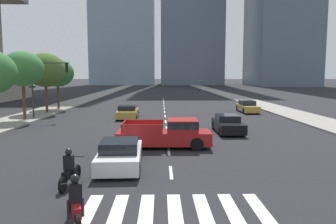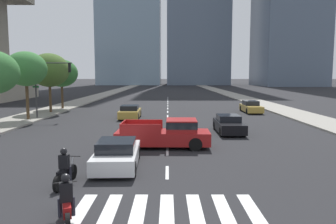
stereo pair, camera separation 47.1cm
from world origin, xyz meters
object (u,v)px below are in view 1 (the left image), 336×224
Objects in this scene: motorcycle_trailing at (70,171)px; motorcycle_third at (75,204)px; sedan_black_3 at (228,124)px; traffic_signal_far at (46,78)px; pickup_truck at (168,134)px; sedan_white_0 at (120,154)px; street_tree_fourth at (57,73)px; sedan_gold_1 at (247,107)px; sedan_gold_2 at (128,112)px; street_tree_second at (23,69)px; street_tree_third at (45,70)px.

motorcycle_third is (1.06, -3.28, -0.00)m from motorcycle_trailing.
sedan_black_3 is 0.78× the size of traffic_signal_far.
sedan_black_3 is at bearing 48.84° from pickup_truck.
street_tree_fourth is at bearing 20.82° from sedan_white_0.
sedan_gold_1 is 1.06× the size of sedan_black_3.
sedan_gold_1 is at bearing -42.86° from motorcycle_third.
traffic_signal_far reaches higher than sedan_gold_2.
sedan_black_3 is (7.43, 15.04, 0.03)m from motorcycle_third.
street_tree_fourth is (-13.16, 21.70, 3.69)m from pickup_truck.
street_tree_fourth is at bearing 122.34° from pickup_truck.
motorcycle_third reaches higher than sedan_gold_1.
sedan_gold_2 is (-13.31, -5.23, -0.01)m from sedan_gold_1.
street_tree_fourth reaches higher than sedan_white_0.
motorcycle_trailing is at bearing 179.13° from sedan_gold_2.
sedan_gold_1 is (12.46, 28.47, 0.04)m from motorcycle_third.
traffic_signal_far is (-7.50, 19.42, 3.42)m from motorcycle_trailing.
sedan_gold_1 is (11.90, 22.63, 0.01)m from sedan_white_0.
sedan_gold_1 is at bearing -29.62° from sedan_white_0.
motorcycle_third is at bearing -69.35° from traffic_signal_far.
motorcycle_third is 0.47× the size of sedan_gold_2.
traffic_signal_far is (-21.01, -5.76, 3.39)m from sedan_gold_1.
sedan_gold_2 is at bearing 9.85° from street_tree_second.
street_tree_third reaches higher than sedan_black_3.
street_tree_fourth reaches higher than pickup_truck.
sedan_white_0 is 19.58m from street_tree_second.
motorcycle_trailing is 14.50m from sedan_black_3.
street_tree_third is (-17.70, 12.54, 4.20)m from sedan_black_3.
street_tree_second is (-9.22, 18.32, 4.25)m from motorcycle_trailing.
street_tree_third is (-10.28, 27.58, 4.23)m from motorcycle_third.
street_tree_third is (-10.83, 21.74, 4.21)m from sedan_white_0.
sedan_gold_2 is 0.73× the size of street_tree_fourth.
street_tree_third is 4.17m from street_tree_fourth.
motorcycle_third is at bearing -178.18° from sedan_gold_2.
sedan_white_0 is at bearing -61.62° from traffic_signal_far.
sedan_white_0 is at bearing -24.66° from motorcycle_third.
motorcycle_third reaches higher than sedan_black_3.
sedan_black_3 is at bearing -43.33° from street_tree_fourth.
sedan_gold_1 is 0.78× the size of street_tree_fourth.
street_tree_second is (-10.83, 15.75, 4.23)m from sedan_white_0.
pickup_truck is 1.25× the size of sedan_gold_2.
sedan_gold_2 is (0.21, 19.95, 0.03)m from motorcycle_trailing.
sedan_gold_1 is 0.75× the size of street_tree_second.
sedan_gold_2 is (-3.74, 13.19, -0.20)m from pickup_truck.
traffic_signal_far is at bearing 93.66° from sedan_gold_2.
motorcycle_trailing is 21.10m from traffic_signal_far.
street_tree_third is (0.00, 5.98, -0.02)m from street_tree_second.
motorcycle_third is 29.73m from street_tree_third.
traffic_signal_far is 0.94× the size of street_tree_fourth.
pickup_truck is at bearing -27.18° from sedan_gold_1.
street_tree_fourth reaches higher than sedan_black_3.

